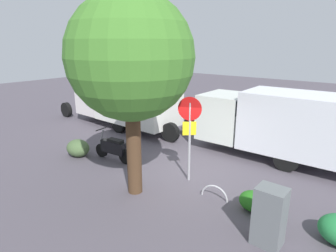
% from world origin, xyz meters
% --- Properties ---
extents(ground_plane, '(60.00, 60.00, 0.00)m').
position_xyz_m(ground_plane, '(0.00, 0.00, 0.00)').
color(ground_plane, '#4E4851').
extents(box_truck_near, '(8.44, 2.35, 2.67)m').
position_xyz_m(box_truck_near, '(-1.98, -3.51, 1.53)').
color(box_truck_near, black).
rests_on(box_truck_near, ground).
extents(box_truck_far, '(8.09, 2.39, 2.73)m').
position_xyz_m(box_truck_far, '(6.14, -2.92, 1.55)').
color(box_truck_far, black).
rests_on(box_truck_far, ground).
extents(motorcycle, '(1.81, 0.55, 1.20)m').
position_xyz_m(motorcycle, '(2.93, 0.66, 0.52)').
color(motorcycle, black).
rests_on(motorcycle, ground).
extents(stop_sign, '(0.71, 0.33, 2.83)m').
position_xyz_m(stop_sign, '(-0.30, 0.21, 1.88)').
color(stop_sign, '#9E9EA3').
rests_on(stop_sign, ground).
extents(street_tree, '(3.51, 3.51, 5.81)m').
position_xyz_m(street_tree, '(0.55, 1.87, 4.02)').
color(street_tree, '#47301E').
rests_on(street_tree, ground).
extents(utility_cabinet, '(0.65, 0.55, 1.40)m').
position_xyz_m(utility_cabinet, '(-3.50, 1.68, 0.70)').
color(utility_cabinet, slate).
rests_on(utility_cabinet, ground).
extents(bike_rack_hoop, '(0.85, 0.14, 0.85)m').
position_xyz_m(bike_rack_hoop, '(-1.57, 0.71, 0.00)').
color(bike_rack_hoop, '#B7B7BC').
rests_on(bike_rack_hoop, ground).
extents(shrub_near_sign, '(0.81, 0.66, 0.55)m').
position_xyz_m(shrub_near_sign, '(-2.72, 0.58, 0.28)').
color(shrub_near_sign, '#256C1B').
rests_on(shrub_near_sign, ground).
extents(shrub_mid_verge, '(1.01, 0.83, 0.69)m').
position_xyz_m(shrub_mid_verge, '(4.40, 1.27, 0.35)').
color(shrub_mid_verge, '#475F38').
rests_on(shrub_mid_verge, ground).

